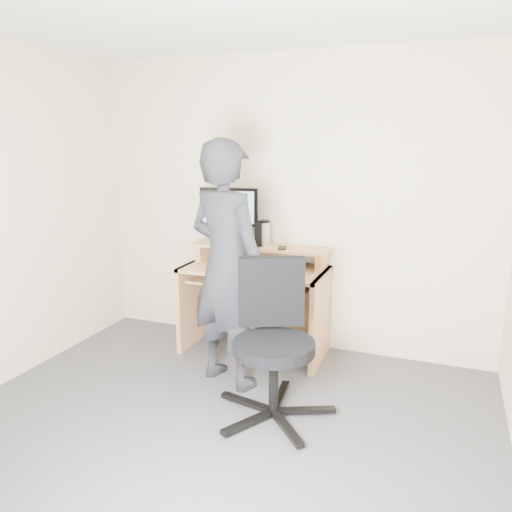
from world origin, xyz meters
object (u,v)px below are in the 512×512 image
Objects in this scene: desk at (258,288)px; monitor at (229,210)px; person at (227,266)px; office_chair at (273,335)px.

monitor is (-0.29, 0.06, 0.65)m from desk.
desk is at bearing -70.50° from person.
person reaches higher than monitor.
office_chair is at bearing -63.76° from desk.
monitor is 1.42m from office_chair.
person is at bearing -88.99° from desk.
desk is 0.72m from monitor.
desk is 0.66× the size of person.
monitor reaches higher than office_chair.
monitor is 0.51× the size of office_chair.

